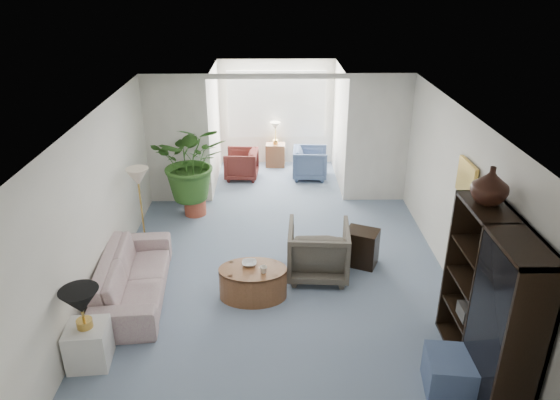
{
  "coord_description": "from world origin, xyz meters",
  "views": [
    {
      "loc": [
        -0.12,
        -6.37,
        4.27
      ],
      "look_at": [
        0.0,
        0.6,
        1.1
      ],
      "focal_mm": 33.22,
      "sensor_mm": 36.0,
      "label": 1
    }
  ],
  "objects_px": {
    "side_table_dark": "(361,247)",
    "sunroom_chair_maroon": "(241,164)",
    "end_table": "(89,345)",
    "coffee_table": "(253,283)",
    "sofa": "(133,276)",
    "entertainment_cabinet": "(490,302)",
    "floor_lamp": "(138,177)",
    "coffee_bowl": "(249,263)",
    "wingback_chair": "(318,250)",
    "cabinet_urn": "(490,185)",
    "framed_picture": "(468,179)",
    "ottoman": "(451,374)",
    "plant_pot": "(195,206)",
    "sunroom_chair_blue": "(310,163)",
    "sunroom_table": "(275,155)",
    "coffee_cup": "(263,270)",
    "table_lamp": "(80,302)"
  },
  "relations": [
    {
      "from": "side_table_dark",
      "to": "sunroom_chair_maroon",
      "type": "bearing_deg",
      "value": 119.44
    },
    {
      "from": "end_table",
      "to": "coffee_table",
      "type": "relative_size",
      "value": 0.54
    },
    {
      "from": "sofa",
      "to": "entertainment_cabinet",
      "type": "bearing_deg",
      "value": -114.92
    },
    {
      "from": "floor_lamp",
      "to": "coffee_bowl",
      "type": "bearing_deg",
      "value": -37.05
    },
    {
      "from": "sofa",
      "to": "wingback_chair",
      "type": "height_order",
      "value": "wingback_chair"
    },
    {
      "from": "wingback_chair",
      "to": "sofa",
      "type": "bearing_deg",
      "value": 15.23
    },
    {
      "from": "coffee_table",
      "to": "coffee_bowl",
      "type": "height_order",
      "value": "coffee_bowl"
    },
    {
      "from": "end_table",
      "to": "cabinet_urn",
      "type": "bearing_deg",
      "value": 3.59
    },
    {
      "from": "framed_picture",
      "to": "entertainment_cabinet",
      "type": "xyz_separation_m",
      "value": [
        -0.23,
        -1.68,
        -0.75
      ]
    },
    {
      "from": "sofa",
      "to": "ottoman",
      "type": "distance_m",
      "value": 4.3
    },
    {
      "from": "entertainment_cabinet",
      "to": "plant_pot",
      "type": "xyz_separation_m",
      "value": [
        -3.79,
        4.2,
        -0.79
      ]
    },
    {
      "from": "ottoman",
      "to": "sunroom_chair_blue",
      "type": "relative_size",
      "value": 0.74
    },
    {
      "from": "sunroom_chair_maroon",
      "to": "coffee_table",
      "type": "bearing_deg",
      "value": 9.03
    },
    {
      "from": "sofa",
      "to": "coffee_table",
      "type": "bearing_deg",
      "value": -96.42
    },
    {
      "from": "coffee_bowl",
      "to": "plant_pot",
      "type": "bearing_deg",
      "value": 113.39
    },
    {
      "from": "wingback_chair",
      "to": "sunroom_chair_maroon",
      "type": "xyz_separation_m",
      "value": [
        -1.34,
        3.92,
        -0.09
      ]
    },
    {
      "from": "ottoman",
      "to": "plant_pot",
      "type": "xyz_separation_m",
      "value": [
        -3.38,
        4.48,
        -0.06
      ]
    },
    {
      "from": "plant_pot",
      "to": "sunroom_chair_blue",
      "type": "relative_size",
      "value": 0.54
    },
    {
      "from": "side_table_dark",
      "to": "sunroom_table",
      "type": "bearing_deg",
      "value": 106.48
    },
    {
      "from": "coffee_bowl",
      "to": "entertainment_cabinet",
      "type": "bearing_deg",
      "value": -31.26
    },
    {
      "from": "ottoman",
      "to": "floor_lamp",
      "type": "bearing_deg",
      "value": 141.25
    },
    {
      "from": "coffee_table",
      "to": "entertainment_cabinet",
      "type": "relative_size",
      "value": 0.5
    },
    {
      "from": "ottoman",
      "to": "coffee_table",
      "type": "bearing_deg",
      "value": 140.87
    },
    {
      "from": "wingback_chair",
      "to": "ottoman",
      "type": "bearing_deg",
      "value": 122.5
    },
    {
      "from": "framed_picture",
      "to": "cabinet_urn",
      "type": "height_order",
      "value": "cabinet_urn"
    },
    {
      "from": "wingback_chair",
      "to": "sunroom_table",
      "type": "xyz_separation_m",
      "value": [
        -0.59,
        4.67,
        -0.15
      ]
    },
    {
      "from": "end_table",
      "to": "coffee_cup",
      "type": "height_order",
      "value": "coffee_cup"
    },
    {
      "from": "sofa",
      "to": "end_table",
      "type": "bearing_deg",
      "value": 166.74
    },
    {
      "from": "wingback_chair",
      "to": "plant_pot",
      "type": "relative_size",
      "value": 2.27
    },
    {
      "from": "floor_lamp",
      "to": "coffee_table",
      "type": "height_order",
      "value": "floor_lamp"
    },
    {
      "from": "coffee_cup",
      "to": "wingback_chair",
      "type": "distance_m",
      "value": 1.04
    },
    {
      "from": "floor_lamp",
      "to": "coffee_bowl",
      "type": "height_order",
      "value": "floor_lamp"
    },
    {
      "from": "table_lamp",
      "to": "sunroom_chair_blue",
      "type": "relative_size",
      "value": 0.59
    },
    {
      "from": "coffee_table",
      "to": "coffee_cup",
      "type": "bearing_deg",
      "value": -33.69
    },
    {
      "from": "floor_lamp",
      "to": "sunroom_table",
      "type": "bearing_deg",
      "value": 59.92
    },
    {
      "from": "coffee_table",
      "to": "plant_pot",
      "type": "bearing_deg",
      "value": 113.51
    },
    {
      "from": "sofa",
      "to": "side_table_dark",
      "type": "distance_m",
      "value": 3.42
    },
    {
      "from": "coffee_table",
      "to": "cabinet_urn",
      "type": "relative_size",
      "value": 2.28
    },
    {
      "from": "framed_picture",
      "to": "coffee_cup",
      "type": "relative_size",
      "value": 4.9
    },
    {
      "from": "entertainment_cabinet",
      "to": "plant_pot",
      "type": "bearing_deg",
      "value": 132.05
    },
    {
      "from": "coffee_cup",
      "to": "sunroom_chair_blue",
      "type": "height_order",
      "value": "sunroom_chair_blue"
    },
    {
      "from": "framed_picture",
      "to": "ottoman",
      "type": "height_order",
      "value": "framed_picture"
    },
    {
      "from": "sofa",
      "to": "coffee_bowl",
      "type": "bearing_deg",
      "value": -92.92
    },
    {
      "from": "coffee_bowl",
      "to": "sunroom_chair_blue",
      "type": "xyz_separation_m",
      "value": [
        1.16,
        4.37,
        -0.14
      ]
    },
    {
      "from": "wingback_chair",
      "to": "plant_pot",
      "type": "bearing_deg",
      "value": -40.75
    },
    {
      "from": "coffee_bowl",
      "to": "cabinet_urn",
      "type": "relative_size",
      "value": 0.49
    },
    {
      "from": "plant_pot",
      "to": "sofa",
      "type": "bearing_deg",
      "value": -100.84
    },
    {
      "from": "entertainment_cabinet",
      "to": "sunroom_table",
      "type": "relative_size",
      "value": 3.58
    },
    {
      "from": "entertainment_cabinet",
      "to": "sunroom_chair_maroon",
      "type": "height_order",
      "value": "entertainment_cabinet"
    },
    {
      "from": "coffee_cup",
      "to": "coffee_table",
      "type": "bearing_deg",
      "value": 146.31
    }
  ]
}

